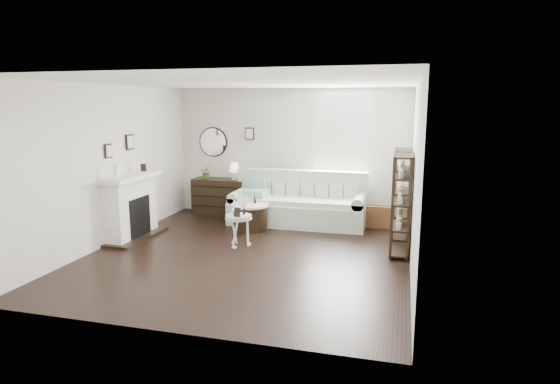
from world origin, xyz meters
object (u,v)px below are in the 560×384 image
(sofa, at_px, (298,207))
(drum_table, at_px, (250,217))
(pedestal_table, at_px, (239,218))
(dresser, at_px, (220,196))

(sofa, xyz_separation_m, drum_table, (-0.79, -0.68, -0.09))
(sofa, height_order, pedestal_table, sofa)
(dresser, relative_size, pedestal_table, 2.14)
(sofa, distance_m, dresser, 1.88)
(pedestal_table, bearing_deg, drum_table, 98.52)
(sofa, height_order, drum_table, sofa)
(dresser, bearing_deg, drum_table, -45.67)
(sofa, xyz_separation_m, pedestal_table, (-0.63, -1.77, 0.15))
(pedestal_table, bearing_deg, dresser, 119.24)
(dresser, xyz_separation_m, drum_table, (1.05, -1.07, -0.14))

